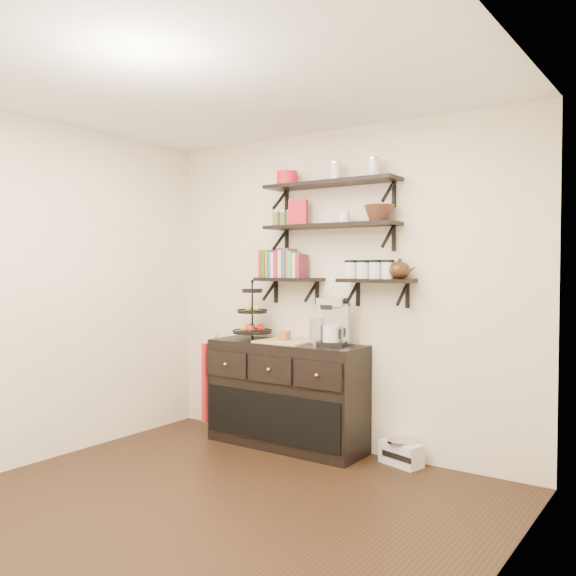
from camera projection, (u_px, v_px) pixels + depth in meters
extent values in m
plane|color=black|center=(195.00, 516.00, 3.78)|extent=(3.50, 3.50, 0.00)
cube|color=white|center=(193.00, 76.00, 3.68)|extent=(3.50, 3.50, 0.02)
cube|color=white|center=(338.00, 290.00, 5.17)|extent=(3.50, 0.02, 2.70)
cube|color=white|center=(29.00, 292.00, 4.73)|extent=(0.02, 3.50, 2.70)
cube|color=white|center=(479.00, 310.00, 2.73)|extent=(0.02, 3.50, 2.70)
cube|color=black|center=(330.00, 183.00, 5.03)|extent=(1.20, 0.27, 0.03)
cube|color=black|center=(287.00, 202.00, 5.42)|extent=(0.02, 0.03, 0.20)
cube|color=black|center=(394.00, 194.00, 4.83)|extent=(0.02, 0.03, 0.20)
cube|color=black|center=(330.00, 226.00, 5.04)|extent=(1.20, 0.27, 0.03)
cube|color=black|center=(287.00, 242.00, 5.44)|extent=(0.02, 0.03, 0.20)
cube|color=black|center=(394.00, 239.00, 4.84)|extent=(0.02, 0.03, 0.20)
cube|color=black|center=(289.00, 279.00, 5.30)|extent=(0.60, 0.25, 0.03)
cube|color=black|center=(276.00, 292.00, 5.52)|extent=(0.02, 0.03, 0.20)
cube|color=black|center=(317.00, 293.00, 5.27)|extent=(0.03, 0.03, 0.20)
cube|color=black|center=(376.00, 281.00, 4.82)|extent=(0.60, 0.25, 0.03)
cube|color=black|center=(358.00, 294.00, 5.04)|extent=(0.03, 0.03, 0.20)
cube|color=black|center=(407.00, 295.00, 4.79)|extent=(0.02, 0.03, 0.20)
cube|color=#B2241D|center=(266.00, 266.00, 5.45)|extent=(0.02, 0.15, 0.20)
cube|color=#226730|center=(269.00, 264.00, 5.43)|extent=(0.03, 0.15, 0.24)
cube|color=#B97710|center=(272.00, 266.00, 5.41)|extent=(0.04, 0.15, 0.21)
cube|color=#107498|center=(275.00, 263.00, 5.39)|extent=(0.03, 0.15, 0.25)
cube|color=beige|center=(278.00, 265.00, 5.37)|extent=(0.03, 0.15, 0.22)
cube|color=#8D1F54|center=(282.00, 263.00, 5.34)|extent=(0.04, 0.15, 0.26)
cube|color=yellow|center=(286.00, 264.00, 5.32)|extent=(0.03, 0.15, 0.23)
cube|color=#35439E|center=(289.00, 266.00, 5.30)|extent=(0.03, 0.15, 0.20)
cube|color=#9D4E37|center=(293.00, 264.00, 5.28)|extent=(0.04, 0.15, 0.24)
cube|color=#4FA657|center=(297.00, 266.00, 5.26)|extent=(0.03, 0.15, 0.21)
cube|color=beige|center=(300.00, 263.00, 5.24)|extent=(0.03, 0.15, 0.25)
cube|color=maroon|center=(304.00, 265.00, 5.22)|extent=(0.02, 0.15, 0.22)
cylinder|color=silver|center=(351.00, 270.00, 4.95)|extent=(0.10, 0.10, 0.13)
cylinder|color=silver|center=(363.00, 271.00, 4.89)|extent=(0.10, 0.10, 0.13)
cylinder|color=silver|center=(375.00, 271.00, 4.83)|extent=(0.10, 0.10, 0.13)
cylinder|color=silver|center=(388.00, 271.00, 4.77)|extent=(0.10, 0.10, 0.13)
cube|color=black|center=(286.00, 394.00, 5.22)|extent=(1.40, 0.45, 0.90)
cube|color=tan|center=(286.00, 341.00, 5.20)|extent=(0.45, 0.41, 0.02)
sphere|color=gold|center=(225.00, 364.00, 5.27)|extent=(0.04, 0.04, 0.04)
sphere|color=gold|center=(269.00, 370.00, 5.00)|extent=(0.04, 0.04, 0.04)
sphere|color=gold|center=(317.00, 375.00, 4.73)|extent=(0.04, 0.04, 0.04)
cylinder|color=black|center=(252.00, 311.00, 5.40)|extent=(0.02, 0.02, 0.50)
cylinder|color=black|center=(252.00, 332.00, 5.41)|extent=(0.34, 0.34, 0.01)
cylinder|color=black|center=(252.00, 312.00, 5.40)|extent=(0.26, 0.26, 0.02)
cylinder|color=black|center=(252.00, 292.00, 5.40)|extent=(0.18, 0.18, 0.02)
sphere|color=#B21914|center=(260.00, 328.00, 5.41)|extent=(0.07, 0.07, 0.07)
sphere|color=gold|center=(249.00, 308.00, 5.43)|extent=(0.06, 0.06, 0.06)
cube|color=brown|center=(285.00, 336.00, 5.21)|extent=(0.08, 0.08, 0.08)
cube|color=black|center=(332.00, 344.00, 4.94)|extent=(0.25, 0.24, 0.04)
cube|color=silver|center=(337.00, 323.00, 4.99)|extent=(0.23, 0.12, 0.33)
cube|color=silver|center=(332.00, 302.00, 4.93)|extent=(0.25, 0.24, 0.07)
cylinder|color=silver|center=(331.00, 334.00, 4.92)|extent=(0.16, 0.16, 0.13)
cylinder|color=silver|center=(317.00, 332.00, 5.00)|extent=(0.11, 0.11, 0.22)
cube|color=#A81612|center=(215.00, 381.00, 5.55)|extent=(0.04, 0.30, 0.71)
cube|color=silver|center=(401.00, 454.00, 4.74)|extent=(0.36, 0.25, 0.18)
cylinder|color=silver|center=(401.00, 441.00, 4.74)|extent=(0.27, 0.27, 0.02)
cube|color=black|center=(396.00, 457.00, 4.67)|extent=(0.28, 0.09, 0.04)
cube|color=red|center=(298.00, 213.00, 5.21)|extent=(0.17, 0.10, 0.22)
cylinder|color=white|center=(344.00, 217.00, 4.96)|extent=(0.09, 0.09, 0.10)
cylinder|color=red|center=(287.00, 178.00, 5.27)|extent=(0.18, 0.18, 0.12)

